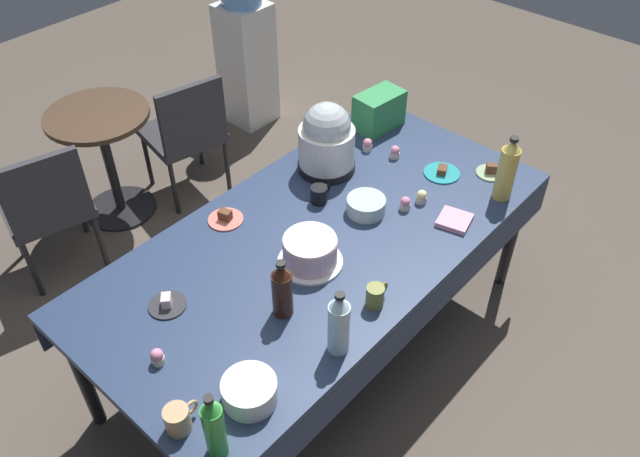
% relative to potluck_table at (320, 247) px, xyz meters
% --- Properties ---
extents(ground, '(9.00, 9.00, 0.00)m').
position_rel_potluck_table_xyz_m(ground, '(0.00, 0.00, -0.69)').
color(ground, brown).
extents(potluck_table, '(2.20, 1.10, 0.75)m').
position_rel_potluck_table_xyz_m(potluck_table, '(0.00, 0.00, 0.00)').
color(potluck_table, navy).
rests_on(potluck_table, ground).
extents(frosted_layer_cake, '(0.28, 0.28, 0.14)m').
position_rel_potluck_table_xyz_m(frosted_layer_cake, '(-0.15, -0.08, 0.13)').
color(frosted_layer_cake, silver).
rests_on(frosted_layer_cake, potluck_table).
extents(slow_cooker, '(0.29, 0.29, 0.37)m').
position_rel_potluck_table_xyz_m(slow_cooker, '(0.40, 0.31, 0.23)').
color(slow_cooker, black).
rests_on(slow_cooker, potluck_table).
extents(glass_salad_bowl, '(0.18, 0.18, 0.07)m').
position_rel_potluck_table_xyz_m(glass_salad_bowl, '(0.27, -0.04, 0.10)').
color(glass_salad_bowl, '#B2C6BC').
rests_on(glass_salad_bowl, potluck_table).
extents(ceramic_snack_bowl, '(0.19, 0.19, 0.09)m').
position_rel_potluck_table_xyz_m(ceramic_snack_bowl, '(-0.78, -0.37, 0.11)').
color(ceramic_snack_bowl, silver).
rests_on(ceramic_snack_bowl, potluck_table).
extents(dessert_plate_coral, '(0.16, 0.16, 0.05)m').
position_rel_potluck_table_xyz_m(dessert_plate_coral, '(-0.20, 0.40, 0.07)').
color(dessert_plate_coral, '#E07266').
rests_on(dessert_plate_coral, potluck_table).
extents(dessert_plate_teal, '(0.18, 0.18, 0.04)m').
position_rel_potluck_table_xyz_m(dessert_plate_teal, '(0.75, -0.14, 0.07)').
color(dessert_plate_teal, teal).
rests_on(dessert_plate_teal, potluck_table).
extents(dessert_plate_sage, '(0.14, 0.14, 0.05)m').
position_rel_potluck_table_xyz_m(dessert_plate_sage, '(0.91, -0.32, 0.08)').
color(dessert_plate_sage, '#8CA87F').
rests_on(dessert_plate_sage, potluck_table).
extents(dessert_plate_charcoal, '(0.15, 0.15, 0.06)m').
position_rel_potluck_table_xyz_m(dessert_plate_charcoal, '(-0.70, 0.18, 0.08)').
color(dessert_plate_charcoal, '#2D2D33').
rests_on(dessert_plate_charcoal, potluck_table).
extents(cupcake_vanilla, '(0.05, 0.05, 0.07)m').
position_rel_potluck_table_xyz_m(cupcake_vanilla, '(0.70, 0.12, 0.09)').
color(cupcake_vanilla, beige).
rests_on(cupcake_vanilla, potluck_table).
extents(cupcake_lemon, '(0.05, 0.05, 0.07)m').
position_rel_potluck_table_xyz_m(cupcake_lemon, '(-0.89, -0.01, 0.09)').
color(cupcake_lemon, beige).
rests_on(cupcake_lemon, potluck_table).
extents(cupcake_berry, '(0.05, 0.05, 0.07)m').
position_rel_potluck_table_xyz_m(cupcake_berry, '(0.41, -0.17, 0.09)').
color(cupcake_berry, beige).
rests_on(cupcake_berry, potluck_table).
extents(cupcake_cocoa, '(0.05, 0.05, 0.07)m').
position_rel_potluck_table_xyz_m(cupcake_cocoa, '(0.50, -0.19, 0.09)').
color(cupcake_cocoa, beige).
rests_on(cupcake_cocoa, potluck_table).
extents(cupcake_mint, '(0.05, 0.05, 0.07)m').
position_rel_potluck_table_xyz_m(cupcake_mint, '(0.66, 0.26, 0.09)').
color(cupcake_mint, beige).
rests_on(cupcake_mint, potluck_table).
extents(soda_bottle_water, '(0.08, 0.08, 0.30)m').
position_rel_potluck_table_xyz_m(soda_bottle_water, '(-0.41, -0.46, 0.20)').
color(soda_bottle_water, silver).
rests_on(soda_bottle_water, potluck_table).
extents(soda_bottle_cola, '(0.08, 0.08, 0.27)m').
position_rel_potluck_table_xyz_m(soda_bottle_cola, '(-0.42, -0.18, 0.19)').
color(soda_bottle_cola, '#33190F').
rests_on(soda_bottle_cola, potluck_table).
extents(soda_bottle_lime_soda, '(0.07, 0.07, 0.30)m').
position_rel_potluck_table_xyz_m(soda_bottle_lime_soda, '(-0.98, -0.44, 0.20)').
color(soda_bottle_lime_soda, green).
rests_on(soda_bottle_lime_soda, potluck_table).
extents(soda_bottle_ginger_ale, '(0.09, 0.09, 0.33)m').
position_rel_potluck_table_xyz_m(soda_bottle_ginger_ale, '(0.79, -0.45, 0.22)').
color(soda_bottle_ginger_ale, gold).
rests_on(soda_bottle_ginger_ale, potluck_table).
extents(coffee_mug_olive, '(0.11, 0.07, 0.10)m').
position_rel_potluck_table_xyz_m(coffee_mug_olive, '(-0.15, -0.42, 0.11)').
color(coffee_mug_olive, olive).
rests_on(coffee_mug_olive, potluck_table).
extents(coffee_mug_black, '(0.12, 0.08, 0.08)m').
position_rel_potluck_table_xyz_m(coffee_mug_black, '(0.18, 0.17, 0.10)').
color(coffee_mug_black, black).
rests_on(coffee_mug_black, potluck_table).
extents(coffee_mug_tan, '(0.13, 0.09, 0.10)m').
position_rel_potluck_table_xyz_m(coffee_mug_tan, '(-1.01, -0.28, 0.11)').
color(coffee_mug_tan, tan).
rests_on(coffee_mug_tan, potluck_table).
extents(soda_carton, '(0.27, 0.19, 0.20)m').
position_rel_potluck_table_xyz_m(soda_carton, '(0.88, 0.36, 0.16)').
color(soda_carton, '#338C4C').
rests_on(soda_carton, potluck_table).
extents(paper_napkin_stack, '(0.17, 0.17, 0.02)m').
position_rel_potluck_table_xyz_m(paper_napkin_stack, '(0.48, -0.39, 0.07)').
color(paper_napkin_stack, pink).
rests_on(paper_napkin_stack, potluck_table).
extents(maroon_chair_left, '(0.54, 0.54, 0.85)m').
position_rel_potluck_table_xyz_m(maroon_chair_left, '(-0.57, 1.45, -0.20)').
color(maroon_chair_left, '#333338').
rests_on(maroon_chair_left, ground).
extents(maroon_chair_right, '(0.52, 0.52, 0.85)m').
position_rel_potluck_table_xyz_m(maroon_chair_right, '(0.39, 1.45, -0.20)').
color(maroon_chair_right, '#333338').
rests_on(maroon_chair_right, ground).
extents(round_cafe_table, '(0.60, 0.60, 0.72)m').
position_rel_potluck_table_xyz_m(round_cafe_table, '(-0.05, 1.67, -0.19)').
color(round_cafe_table, '#473323').
rests_on(round_cafe_table, ground).
extents(water_cooler, '(0.32, 0.32, 1.24)m').
position_rel_potluck_table_xyz_m(water_cooler, '(1.27, 1.85, -0.10)').
color(water_cooler, silver).
rests_on(water_cooler, ground).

